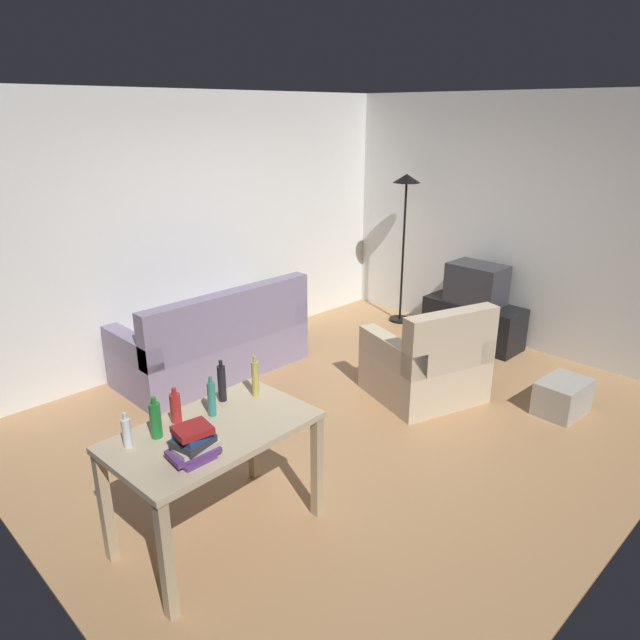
{
  "coord_description": "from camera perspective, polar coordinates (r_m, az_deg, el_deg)",
  "views": [
    {
      "loc": [
        -3.3,
        -2.93,
        2.51
      ],
      "look_at": [
        0.1,
        0.5,
        0.75
      ],
      "focal_mm": 32.48,
      "sensor_mm": 36.0,
      "label": 1
    }
  ],
  "objects": [
    {
      "name": "potted_plant",
      "position": [
        6.78,
        -3.35,
        1.24
      ],
      "size": [
        0.36,
        0.36,
        0.57
      ],
      "color": "brown",
      "rests_on": "ground_plane"
    },
    {
      "name": "book_stack",
      "position": [
        3.2,
        -12.35,
        -11.76
      ],
      "size": [
        0.27,
        0.21,
        0.2
      ],
      "color": "#593372",
      "rests_on": "desk"
    },
    {
      "name": "desk",
      "position": [
        3.55,
        -10.41,
        -11.99
      ],
      "size": [
        1.23,
        0.75,
        0.76
      ],
      "rotation": [
        0.0,
        0.0,
        0.04
      ],
      "color": "#C6B28E",
      "rests_on": "ground_plane"
    },
    {
      "name": "bottle_tall",
      "position": [
        3.58,
        -10.64,
        -7.6
      ],
      "size": [
        0.05,
        0.05,
        0.26
      ],
      "color": "teal",
      "rests_on": "desk"
    },
    {
      "name": "wall_right",
      "position": [
        6.69,
        18.78,
        8.99
      ],
      "size": [
        0.1,
        4.4,
        2.7
      ],
      "primitive_type": "cube",
      "color": "silver",
      "rests_on": "ground_plane"
    },
    {
      "name": "ground_plane",
      "position": [
        5.09,
        3.21,
        -9.73
      ],
      "size": [
        5.2,
        4.4,
        0.02
      ],
      "primitive_type": "cube",
      "color": "tan"
    },
    {
      "name": "torchiere_lamp",
      "position": [
        7.03,
        8.4,
        10.84
      ],
      "size": [
        0.32,
        0.32,
        1.81
      ],
      "color": "black",
      "rests_on": "ground_plane"
    },
    {
      "name": "tv_stand",
      "position": [
        6.77,
        14.82,
        -0.26
      ],
      "size": [
        0.44,
        1.1,
        0.48
      ],
      "rotation": [
        0.0,
        0.0,
        1.57
      ],
      "color": "black",
      "rests_on": "ground_plane"
    },
    {
      "name": "storage_box",
      "position": [
        5.53,
        22.79,
        -6.96
      ],
      "size": [
        0.49,
        0.36,
        0.3
      ],
      "primitive_type": "cube",
      "rotation": [
        0.0,
        0.0,
        -0.03
      ],
      "color": "#A8A399",
      "rests_on": "ground_plane"
    },
    {
      "name": "bottle_clear",
      "position": [
        3.39,
        -18.51,
        -10.47
      ],
      "size": [
        0.05,
        0.05,
        0.21
      ],
      "color": "silver",
      "rests_on": "desk"
    },
    {
      "name": "bottle_dark",
      "position": [
        3.74,
        -9.65,
        -6.12
      ],
      "size": [
        0.05,
        0.05,
        0.28
      ],
      "color": "black",
      "rests_on": "desk"
    },
    {
      "name": "bottle_squat",
      "position": [
        3.77,
        -6.4,
        -5.72
      ],
      "size": [
        0.05,
        0.05,
        0.28
      ],
      "color": "#BCB24C",
      "rests_on": "desk"
    },
    {
      "name": "bottle_green",
      "position": [
        3.43,
        -15.9,
        -9.42
      ],
      "size": [
        0.06,
        0.06,
        0.25
      ],
      "color": "#1E722D",
      "rests_on": "desk"
    },
    {
      "name": "couch",
      "position": [
        5.86,
        -10.26,
        -2.4
      ],
      "size": [
        1.86,
        0.84,
        0.92
      ],
      "rotation": [
        0.0,
        0.0,
        3.14
      ],
      "color": "gray",
      "rests_on": "ground_plane"
    },
    {
      "name": "armchair",
      "position": [
        5.38,
        10.58,
        -4.37
      ],
      "size": [
        1.11,
        1.07,
        0.92
      ],
      "rotation": [
        0.0,
        0.0,
        2.83
      ],
      "color": "beige",
      "rests_on": "ground_plane"
    },
    {
      "name": "tv",
      "position": [
        6.63,
        15.19,
        3.47
      ],
      "size": [
        0.41,
        0.6,
        0.44
      ],
      "rotation": [
        0.0,
        0.0,
        1.57
      ],
      "color": "#2D2D33",
      "rests_on": "tv_stand"
    },
    {
      "name": "wall_rear",
      "position": [
        6.21,
        -11.92,
        8.83
      ],
      "size": [
        5.2,
        0.1,
        2.7
      ],
      "primitive_type": "cube",
      "color": "white",
      "rests_on": "ground_plane"
    },
    {
      "name": "bottle_red",
      "position": [
        3.57,
        -14.05,
        -8.33
      ],
      "size": [
        0.07,
        0.07,
        0.22
      ],
      "color": "#AD2323",
      "rests_on": "desk"
    }
  ]
}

